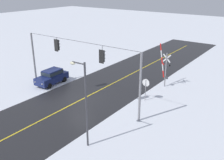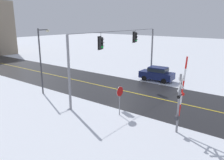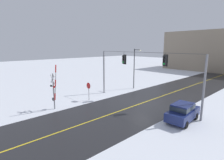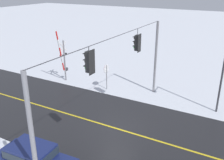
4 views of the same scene
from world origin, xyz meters
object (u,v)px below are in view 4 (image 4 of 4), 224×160
(railroad_crossing, at_px, (64,58))
(parked_car_navy, at_px, (34,160))
(stop_sign, at_px, (106,71))
(streetlamp_near, at_px, (224,63))

(railroad_crossing, height_order, parked_car_navy, railroad_crossing)
(railroad_crossing, relative_size, parked_car_navy, 1.17)
(stop_sign, bearing_deg, parked_car_navy, 12.47)
(railroad_crossing, distance_m, streetlamp_near, 14.18)
(railroad_crossing, xyz_separation_m, streetlamp_near, (-0.26, 14.09, 1.59))
(railroad_crossing, height_order, streetlamp_near, streetlamp_near)
(parked_car_navy, xyz_separation_m, streetlamp_near, (-11.45, 6.90, 2.96))
(stop_sign, height_order, parked_car_navy, stop_sign)
(parked_car_navy, bearing_deg, stop_sign, -167.53)
(streetlamp_near, bearing_deg, railroad_crossing, -88.95)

